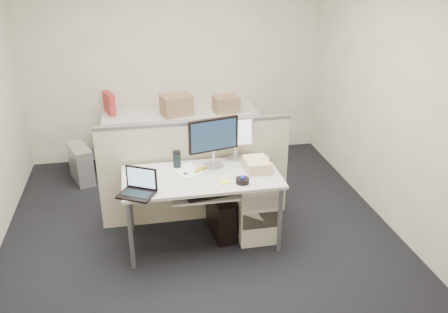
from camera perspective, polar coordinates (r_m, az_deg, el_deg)
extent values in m
cube|color=black|center=(4.90, -2.55, -10.05)|extent=(4.00, 4.50, 0.01)
cube|color=#B6AE9D|center=(6.45, -5.86, 11.43)|extent=(4.00, 0.02, 2.70)
cube|color=#B6AE9D|center=(2.32, 5.46, -12.77)|extent=(4.00, 0.02, 2.70)
cube|color=#B6AE9D|center=(4.97, 20.71, 6.21)|extent=(0.02, 4.50, 2.70)
cube|color=#BBB9AF|center=(4.54, -2.72, -2.49)|extent=(1.50, 0.75, 0.03)
cylinder|color=slate|center=(4.41, -11.14, -9.34)|extent=(0.04, 0.04, 0.70)
cylinder|color=slate|center=(4.96, -11.25, -5.27)|extent=(0.04, 0.04, 0.70)
cylinder|color=slate|center=(4.58, 6.75, -7.60)|extent=(0.04, 0.04, 0.70)
cylinder|color=slate|center=(5.12, 4.60, -3.89)|extent=(0.04, 0.04, 0.70)
cube|color=#BBB9AF|center=(4.43, -2.35, -4.61)|extent=(0.62, 0.32, 0.02)
cube|color=beige|center=(4.87, 3.73, -5.79)|extent=(0.40, 0.55, 0.65)
cube|color=beige|center=(5.01, -3.44, -1.96)|extent=(2.00, 0.06, 1.10)
cube|color=beige|center=(6.44, -5.21, 2.20)|extent=(2.00, 0.60, 0.72)
cube|color=black|center=(4.61, -1.27, 1.64)|extent=(0.54, 0.31, 0.51)
cube|color=#B7B7BC|center=(4.80, 1.39, 2.11)|extent=(0.36, 0.18, 0.44)
cube|color=black|center=(4.20, -10.59, -3.28)|extent=(0.37, 0.34, 0.23)
cylinder|color=black|center=(4.39, 2.24, -2.91)|extent=(0.13, 0.13, 0.05)
cube|color=black|center=(4.65, 4.38, -1.18)|extent=(0.25, 0.22, 0.07)
cube|color=white|center=(4.63, -4.41, -1.73)|extent=(0.33, 0.37, 0.01)
cube|color=#F8FF35|center=(4.40, -0.05, -3.07)|extent=(0.11, 0.11, 0.01)
cylinder|color=black|center=(4.68, -5.68, -0.45)|extent=(0.10, 0.10, 0.17)
ellipsoid|color=gold|center=(4.61, -2.91, -1.56)|extent=(0.16, 0.16, 0.04)
cube|color=black|center=(4.56, -4.68, -2.13)|extent=(0.08, 0.10, 0.01)
cube|color=beige|center=(4.64, 3.94, -0.98)|extent=(0.24, 0.30, 0.11)
cube|color=black|center=(4.39, -1.62, -4.53)|extent=(0.48, 0.24, 0.03)
cube|color=black|center=(4.88, -0.39, -7.19)|extent=(0.24, 0.48, 0.43)
cube|color=black|center=(6.59, -14.50, 0.47)|extent=(0.18, 0.42, 0.39)
cube|color=#B7B7BC|center=(6.23, -16.82, -0.84)|extent=(0.35, 0.53, 0.46)
cube|color=#8B6849|center=(6.15, -5.73, 6.09)|extent=(0.43, 0.37, 0.28)
cube|color=#8B6849|center=(6.25, 0.25, 6.25)|extent=(0.35, 0.29, 0.23)
cube|color=#AD2829|center=(6.35, -13.63, 6.17)|extent=(0.17, 0.33, 0.30)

